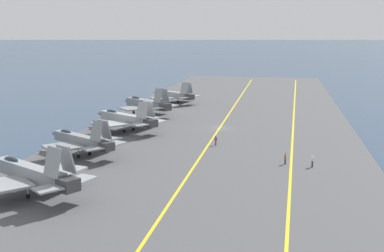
# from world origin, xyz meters

# --- Properties ---
(ground_plane) EXTENTS (2000.00, 2000.00, 0.00)m
(ground_plane) POSITION_xyz_m (0.00, 0.00, 0.00)
(ground_plane) COLOR #2D425B
(carrier_deck) EXTENTS (218.86, 52.83, 0.40)m
(carrier_deck) POSITION_xyz_m (0.00, 0.00, 0.20)
(carrier_deck) COLOR #4C4C4F
(carrier_deck) RESTS_ON ground
(deck_stripe_foul_line) EXTENTS (196.91, 5.73, 0.01)m
(deck_stripe_foul_line) POSITION_xyz_m (0.00, -14.53, 0.40)
(deck_stripe_foul_line) COLOR yellow
(deck_stripe_foul_line) RESTS_ON carrier_deck
(deck_stripe_centerline) EXTENTS (196.97, 0.36, 0.01)m
(deck_stripe_centerline) POSITION_xyz_m (0.00, 0.00, 0.40)
(deck_stripe_centerline) COLOR yellow
(deck_stripe_centerline) RESTS_ON carrier_deck
(parked_jet_nearest) EXTENTS (13.35, 16.64, 6.86)m
(parked_jet_nearest) POSITION_xyz_m (-44.06, 16.80, 3.12)
(parked_jet_nearest) COLOR gray
(parked_jet_nearest) RESTS_ON carrier_deck
(parked_jet_second) EXTENTS (12.53, 15.03, 6.31)m
(parked_jet_second) POSITION_xyz_m (-26.02, 18.43, 2.97)
(parked_jet_second) COLOR gray
(parked_jet_second) RESTS_ON carrier_deck
(parked_jet_third) EXTENTS (14.06, 16.64, 6.35)m
(parked_jet_third) POSITION_xyz_m (-6.53, 17.61, 2.90)
(parked_jet_third) COLOR #9EA3A8
(parked_jet_third) RESTS_ON carrier_deck
(parked_jet_fourth) EXTENTS (13.40, 15.15, 6.78)m
(parked_jet_fourth) POSITION_xyz_m (10.74, 18.45, 3.17)
(parked_jet_fourth) COLOR gray
(parked_jet_fourth) RESTS_ON carrier_deck
(parked_jet_fifth) EXTENTS (13.37, 14.74, 6.03)m
(parked_jet_fifth) POSITION_xyz_m (31.09, 16.75, 2.65)
(parked_jet_fifth) COLOR #93999E
(parked_jet_fifth) RESTS_ON carrier_deck
(crew_white_vest) EXTENTS (0.43, 0.35, 1.79)m
(crew_white_vest) POSITION_xyz_m (-25.66, -16.82, 1.39)
(crew_white_vest) COLOR #383328
(crew_white_vest) RESTS_ON carrier_deck
(crew_brown_vest) EXTENTS (0.41, 0.31, 1.70)m
(crew_brown_vest) POSITION_xyz_m (-24.84, -12.98, 1.33)
(crew_brown_vest) COLOR #383328
(crew_brown_vest) RESTS_ON carrier_deck
(crew_purple_vest) EXTENTS (0.39, 0.45, 1.75)m
(crew_purple_vest) POSITION_xyz_m (-15.01, -1.29, 1.36)
(crew_purple_vest) COLOR #4C473D
(crew_purple_vest) RESTS_ON carrier_deck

